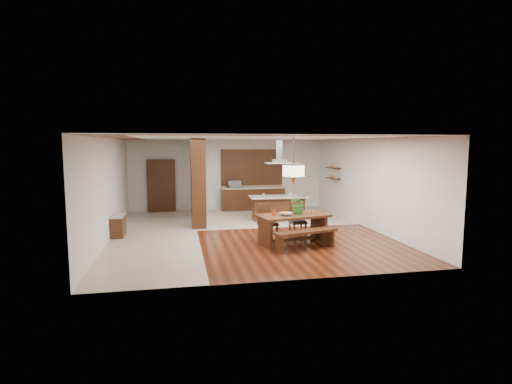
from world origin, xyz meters
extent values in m
plane|color=#37160A|center=(0.00, 0.00, 0.00)|extent=(9.00, 9.00, 0.00)
cube|color=white|center=(0.00, 0.00, 2.90)|extent=(8.00, 9.00, 0.04)
cube|color=silver|center=(0.00, 4.50, 1.45)|extent=(8.00, 0.04, 2.90)
cube|color=silver|center=(0.00, -4.50, 1.45)|extent=(8.00, 0.04, 2.90)
cube|color=silver|center=(-4.00, 0.00, 1.45)|extent=(0.04, 9.00, 2.90)
cube|color=silver|center=(4.00, 0.00, 1.45)|extent=(0.04, 9.00, 2.90)
cube|color=beige|center=(-2.75, 0.00, 0.01)|extent=(2.50, 9.00, 0.01)
cube|color=beige|center=(1.25, 2.50, 0.01)|extent=(5.50, 4.00, 0.01)
cube|color=#411D10|center=(0.00, 0.00, 2.88)|extent=(8.00, 9.00, 0.02)
cube|color=black|center=(-1.40, 1.20, 1.45)|extent=(0.45, 1.00, 2.90)
cube|color=silver|center=(-1.40, 3.30, 1.45)|extent=(0.18, 2.40, 2.90)
cube|color=black|center=(-3.81, 0.20, 0.32)|extent=(0.37, 0.88, 0.63)
cube|color=black|center=(-2.70, 4.40, 1.05)|extent=(1.10, 0.20, 2.10)
cube|color=black|center=(1.00, 4.20, 0.45)|extent=(2.60, 0.60, 0.90)
cube|color=beige|center=(1.00, 4.20, 0.92)|extent=(2.60, 0.62, 0.05)
cube|color=#A36D31|center=(1.00, 4.46, 1.75)|extent=(2.60, 0.08, 1.50)
cube|color=black|center=(3.87, 2.60, 1.40)|extent=(0.26, 0.90, 0.04)
cube|color=black|center=(3.87, 2.60, 1.80)|extent=(0.26, 0.90, 0.04)
cube|color=black|center=(1.02, -1.59, 0.77)|extent=(2.08, 1.34, 0.06)
cube|color=black|center=(0.20, -1.76, 0.37)|extent=(0.24, 0.77, 0.74)
cube|color=black|center=(1.83, -1.42, 0.37)|extent=(0.24, 0.77, 0.74)
imported|color=#286B23|center=(1.21, -1.47, 1.08)|extent=(0.59, 0.55, 0.55)
imported|color=#B8ABA1|center=(0.79, -1.69, 0.84)|extent=(0.41, 0.41, 0.08)
cone|color=#9D1A0B|center=(0.47, -1.64, 0.91)|extent=(0.15, 0.15, 0.21)
cylinder|color=gold|center=(1.58, -1.56, 0.86)|extent=(0.09, 0.09, 0.11)
cube|color=black|center=(1.49, 1.87, 0.41)|extent=(1.84, 0.74, 0.82)
cube|color=beige|center=(1.49, 1.83, 0.84)|extent=(2.12, 0.98, 0.05)
imported|color=silver|center=(1.90, 1.76, 0.91)|extent=(0.13, 0.13, 0.09)
imported|color=silver|center=(0.22, 4.23, 1.09)|extent=(0.58, 0.49, 0.28)
camera|label=1|loc=(-2.06, -11.94, 2.70)|focal=28.00mm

